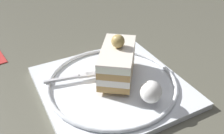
{
  "coord_description": "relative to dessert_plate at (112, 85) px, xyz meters",
  "views": [
    {
      "loc": [
        -0.34,
        0.12,
        0.29
      ],
      "look_at": [
        -0.01,
        -0.02,
        0.05
      ],
      "focal_mm": 39.96,
      "sensor_mm": 36.0,
      "label": 1
    }
  ],
  "objects": [
    {
      "name": "dessert_plate",
      "position": [
        0.0,
        0.0,
        0.0
      ],
      "size": [
        0.27,
        0.27,
        0.02
      ],
      "color": "white",
      "rests_on": "ground_plane"
    },
    {
      "name": "ground_plane",
      "position": [
        0.01,
        0.02,
        -0.01
      ],
      "size": [
        2.4,
        2.4,
        0.0
      ],
      "primitive_type": "plane",
      "color": "#565447"
    },
    {
      "name": "cake_slice",
      "position": [
        0.01,
        -0.02,
        0.04
      ],
      "size": [
        0.13,
        0.11,
        0.08
      ],
      "color": "tan",
      "rests_on": "dessert_plate"
    },
    {
      "name": "whipped_cream_dollop",
      "position": [
        -0.07,
        -0.04,
        0.03
      ],
      "size": [
        0.04,
        0.04,
        0.04
      ],
      "primitive_type": "ellipsoid",
      "color": "white",
      "rests_on": "dessert_plate"
    },
    {
      "name": "fork",
      "position": [
        0.03,
        0.06,
        0.01
      ],
      "size": [
        0.02,
        0.11,
        0.0
      ],
      "color": "silver",
      "rests_on": "dessert_plate"
    }
  ]
}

